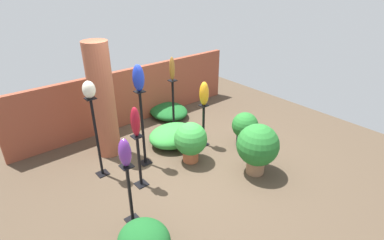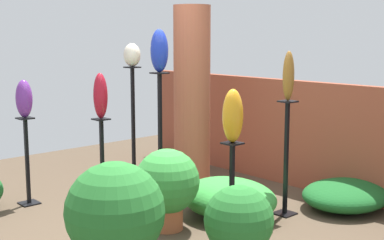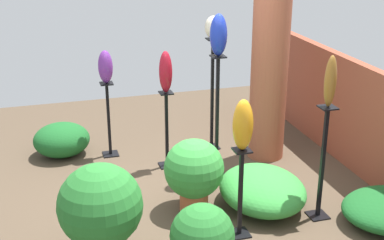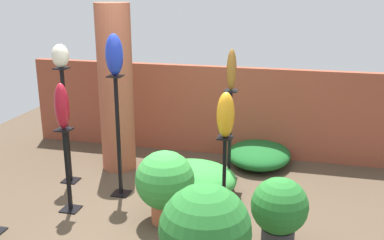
{
  "view_description": "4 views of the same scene",
  "coord_description": "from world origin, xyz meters",
  "px_view_note": "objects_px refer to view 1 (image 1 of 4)",
  "views": [
    {
      "loc": [
        -3.11,
        -3.67,
        3.32
      ],
      "look_at": [
        0.03,
        0.07,
        0.86
      ],
      "focal_mm": 28.0,
      "sensor_mm": 36.0,
      "label": 1
    },
    {
      "loc": [
        3.85,
        -3.11,
        1.87
      ],
      "look_at": [
        0.02,
        0.36,
        1.05
      ],
      "focal_mm": 50.0,
      "sensor_mm": 36.0,
      "label": 2
    },
    {
      "loc": [
        4.77,
        -1.36,
        2.92
      ],
      "look_at": [
        0.1,
        0.01,
        1.07
      ],
      "focal_mm": 50.0,
      "sensor_mm": 36.0,
      "label": 3
    },
    {
      "loc": [
        1.31,
        -4.08,
        2.45
      ],
      "look_at": [
        0.23,
        0.28,
        1.1
      ],
      "focal_mm": 42.0,
      "sensor_mm": 36.0,
      "label": 4
    }
  ],
  "objects_px": {
    "art_vase_ruby": "(135,122)",
    "art_vase_ivory": "(89,90)",
    "art_vase_bronze": "(172,69)",
    "potted_plant_back_center": "(191,140)",
    "pedestal_bronze": "(173,108)",
    "pedestal_violet": "(130,197)",
    "art_vase_amber": "(204,94)",
    "brick_pillar": "(103,101)",
    "pedestal_ivory": "(97,141)",
    "pedestal_amber": "(203,127)",
    "pedestal_ruby": "(139,163)",
    "pedestal_cobalt": "(143,132)",
    "art_vase_violet": "(125,153)",
    "art_vase_cobalt": "(138,78)",
    "potted_plant_near_pillar": "(245,127)",
    "potted_plant_front_right": "(258,146)"
  },
  "relations": [
    {
      "from": "pedestal_violet",
      "to": "pedestal_ruby",
      "type": "bearing_deg",
      "value": 50.05
    },
    {
      "from": "potted_plant_back_center",
      "to": "art_vase_ruby",
      "type": "bearing_deg",
      "value": -179.18
    },
    {
      "from": "potted_plant_front_right",
      "to": "art_vase_cobalt",
      "type": "bearing_deg",
      "value": 131.91
    },
    {
      "from": "art_vase_ruby",
      "to": "potted_plant_front_right",
      "type": "height_order",
      "value": "art_vase_ruby"
    },
    {
      "from": "pedestal_amber",
      "to": "potted_plant_back_center",
      "type": "relative_size",
      "value": 1.14
    },
    {
      "from": "potted_plant_back_center",
      "to": "potted_plant_front_right",
      "type": "bearing_deg",
      "value": -57.7
    },
    {
      "from": "brick_pillar",
      "to": "pedestal_ivory",
      "type": "xyz_separation_m",
      "value": [
        -0.44,
        -0.59,
        -0.43
      ]
    },
    {
      "from": "pedestal_ruby",
      "to": "art_vase_amber",
      "type": "distance_m",
      "value": 1.88
    },
    {
      "from": "pedestal_amber",
      "to": "potted_plant_front_right",
      "type": "xyz_separation_m",
      "value": [
        0.08,
        -1.33,
        0.14
      ]
    },
    {
      "from": "pedestal_amber",
      "to": "art_vase_ivory",
      "type": "bearing_deg",
      "value": 169.07
    },
    {
      "from": "pedestal_violet",
      "to": "art_vase_bronze",
      "type": "height_order",
      "value": "art_vase_bronze"
    },
    {
      "from": "potted_plant_near_pillar",
      "to": "potted_plant_front_right",
      "type": "bearing_deg",
      "value": -125.82
    },
    {
      "from": "pedestal_violet",
      "to": "art_vase_amber",
      "type": "height_order",
      "value": "art_vase_amber"
    },
    {
      "from": "potted_plant_near_pillar",
      "to": "pedestal_ruby",
      "type": "bearing_deg",
      "value": 173.37
    },
    {
      "from": "art_vase_amber",
      "to": "pedestal_amber",
      "type": "bearing_deg",
      "value": 90.0
    },
    {
      "from": "potted_plant_front_right",
      "to": "pedestal_cobalt",
      "type": "bearing_deg",
      "value": 131.91
    },
    {
      "from": "pedestal_ruby",
      "to": "potted_plant_back_center",
      "type": "relative_size",
      "value": 1.21
    },
    {
      "from": "pedestal_cobalt",
      "to": "pedestal_violet",
      "type": "relative_size",
      "value": 1.5
    },
    {
      "from": "art_vase_ivory",
      "to": "potted_plant_back_center",
      "type": "bearing_deg",
      "value": -24.73
    },
    {
      "from": "pedestal_violet",
      "to": "art_vase_violet",
      "type": "distance_m",
      "value": 0.75
    },
    {
      "from": "pedestal_ruby",
      "to": "pedestal_amber",
      "type": "relative_size",
      "value": 1.06
    },
    {
      "from": "pedestal_bronze",
      "to": "art_vase_bronze",
      "type": "height_order",
      "value": "art_vase_bronze"
    },
    {
      "from": "art_vase_ivory",
      "to": "potted_plant_back_center",
      "type": "distance_m",
      "value": 2.03
    },
    {
      "from": "pedestal_ivory",
      "to": "potted_plant_near_pillar",
      "type": "relative_size",
      "value": 2.0
    },
    {
      "from": "pedestal_cobalt",
      "to": "pedestal_ivory",
      "type": "bearing_deg",
      "value": 165.7
    },
    {
      "from": "pedestal_violet",
      "to": "art_vase_cobalt",
      "type": "bearing_deg",
      "value": 50.78
    },
    {
      "from": "pedestal_ivory",
      "to": "potted_plant_near_pillar",
      "type": "bearing_deg",
      "value": -19.87
    },
    {
      "from": "art_vase_ruby",
      "to": "art_vase_cobalt",
      "type": "bearing_deg",
      "value": 51.71
    },
    {
      "from": "pedestal_amber",
      "to": "art_vase_ivory",
      "type": "relative_size",
      "value": 3.2
    },
    {
      "from": "pedestal_violet",
      "to": "art_vase_amber",
      "type": "bearing_deg",
      "value": 22.81
    },
    {
      "from": "pedestal_ivory",
      "to": "potted_plant_back_center",
      "type": "bearing_deg",
      "value": -24.73
    },
    {
      "from": "pedestal_violet",
      "to": "potted_plant_back_center",
      "type": "xyz_separation_m",
      "value": [
        1.66,
        0.65,
        0.01
      ]
    },
    {
      "from": "pedestal_violet",
      "to": "art_vase_ivory",
      "type": "relative_size",
      "value": 3.45
    },
    {
      "from": "art_vase_bronze",
      "to": "art_vase_ivory",
      "type": "relative_size",
      "value": 1.78
    },
    {
      "from": "pedestal_amber",
      "to": "art_vase_bronze",
      "type": "xyz_separation_m",
      "value": [
        -0.09,
        0.91,
        1.05
      ]
    },
    {
      "from": "pedestal_bronze",
      "to": "pedestal_ruby",
      "type": "relative_size",
      "value": 1.25
    },
    {
      "from": "pedestal_ruby",
      "to": "pedestal_violet",
      "type": "distance_m",
      "value": 0.83
    },
    {
      "from": "art_vase_amber",
      "to": "potted_plant_back_center",
      "type": "distance_m",
      "value": 0.96
    },
    {
      "from": "art_vase_bronze",
      "to": "potted_plant_back_center",
      "type": "relative_size",
      "value": 0.64
    },
    {
      "from": "art_vase_ruby",
      "to": "art_vase_ivory",
      "type": "relative_size",
      "value": 1.77
    },
    {
      "from": "pedestal_amber",
      "to": "potted_plant_back_center",
      "type": "xyz_separation_m",
      "value": [
        -0.58,
        -0.29,
        0.04
      ]
    },
    {
      "from": "art_vase_ruby",
      "to": "art_vase_ivory",
      "type": "bearing_deg",
      "value": 118.37
    },
    {
      "from": "pedestal_cobalt",
      "to": "pedestal_amber",
      "type": "distance_m",
      "value": 1.35
    },
    {
      "from": "pedestal_amber",
      "to": "art_vase_amber",
      "type": "relative_size",
      "value": 1.87
    },
    {
      "from": "pedestal_ruby",
      "to": "art_vase_bronze",
      "type": "xyz_separation_m",
      "value": [
        1.62,
        1.22,
        1.03
      ]
    },
    {
      "from": "brick_pillar",
      "to": "potted_plant_front_right",
      "type": "distance_m",
      "value": 2.96
    },
    {
      "from": "pedestal_bronze",
      "to": "art_vase_violet",
      "type": "relative_size",
      "value": 2.92
    },
    {
      "from": "art_vase_ruby",
      "to": "art_vase_ivory",
      "type": "distance_m",
      "value": 0.91
    },
    {
      "from": "art_vase_bronze",
      "to": "pedestal_amber",
      "type": "bearing_deg",
      "value": -84.31
    },
    {
      "from": "pedestal_amber",
      "to": "pedestal_ivory",
      "type": "bearing_deg",
      "value": 169.07
    }
  ]
}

